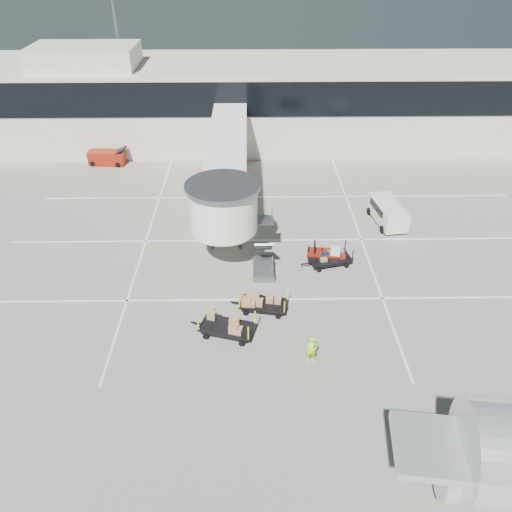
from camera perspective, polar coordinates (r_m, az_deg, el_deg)
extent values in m
plane|color=gray|center=(29.86, 3.83, -7.35)|extent=(140.00, 140.00, 0.00)
cube|color=white|center=(31.39, 3.57, -4.94)|extent=(40.00, 0.15, 0.02)
cube|color=white|center=(37.09, 2.85, 1.84)|extent=(40.00, 0.15, 0.02)
cube|color=white|center=(43.18, 2.32, 6.76)|extent=(40.00, 0.15, 0.02)
cube|color=white|center=(38.77, 11.66, 2.66)|extent=(0.15, 30.00, 0.02)
cube|color=white|center=(38.64, -12.22, 2.47)|extent=(0.15, 30.00, 0.02)
cube|color=beige|center=(54.73, 1.67, 17.20)|extent=(64.00, 12.00, 8.00)
cube|color=black|center=(48.37, 2.01, 17.42)|extent=(64.00, 0.12, 3.20)
cube|color=beige|center=(53.85, -19.06, 20.75)|extent=(10.00, 6.00, 2.00)
cylinder|color=slate|center=(59.29, -15.21, 20.93)|extent=(0.36, 0.36, 15.00)
cube|color=white|center=(40.45, -3.25, 11.49)|extent=(3.00, 18.00, 2.80)
cylinder|color=white|center=(32.31, -3.77, 5.43)|extent=(4.40, 4.40, 3.00)
cylinder|color=slate|center=(31.59, -3.87, 7.98)|extent=(4.80, 4.80, 0.25)
cylinder|color=slate|center=(35.52, -5.08, 2.89)|extent=(0.28, 0.28, 2.90)
cylinder|color=slate|center=(35.42, -1.85, 2.92)|extent=(0.28, 0.28, 2.90)
cylinder|color=slate|center=(41.67, -4.51, 7.84)|extent=(0.28, 0.28, 2.90)
cylinder|color=slate|center=(41.59, -1.74, 7.88)|extent=(0.28, 0.28, 2.90)
cylinder|color=slate|center=(48.05, -4.08, 11.49)|extent=(0.28, 0.28, 2.90)
cylinder|color=slate|center=(47.98, -1.65, 11.53)|extent=(0.28, 0.28, 2.90)
cube|color=slate|center=(33.57, 0.86, -1.44)|extent=(1.40, 2.60, 0.50)
cube|color=slate|center=(33.31, 0.85, 1.05)|extent=(1.20, 2.60, 2.06)
cube|color=slate|center=(33.86, 0.80, 4.11)|extent=(1.40, 1.20, 0.12)
cube|color=maroon|center=(34.84, 7.67, 0.15)|extent=(2.24, 1.30, 0.53)
cube|color=silver|center=(34.68, 9.03, 0.54)|extent=(0.74, 1.05, 0.31)
cube|color=black|center=(34.54, 6.72, 0.95)|extent=(0.23, 0.89, 0.79)
cylinder|color=black|center=(34.46, 6.47, -0.58)|extent=(0.59, 0.30, 0.56)
cylinder|color=black|center=(35.41, 6.52, 0.46)|extent=(0.59, 0.30, 0.56)
cylinder|color=black|center=(34.50, 8.81, -0.74)|extent=(0.59, 0.30, 0.56)
cylinder|color=black|center=(35.46, 8.80, 0.31)|extent=(0.59, 0.30, 0.56)
cube|color=black|center=(34.46, 8.42, -0.26)|extent=(3.10, 2.07, 0.11)
cube|color=black|center=(34.56, 8.40, -0.50)|extent=(2.78, 1.79, 0.24)
cube|color=black|center=(33.96, 5.66, -0.89)|extent=(0.66, 0.23, 0.08)
cylinder|color=black|center=(33.84, 7.21, -1.60)|extent=(0.34, 0.21, 0.32)
cylinder|color=black|center=(34.81, 6.47, -0.42)|extent=(0.34, 0.21, 0.32)
cylinder|color=black|center=(34.55, 10.29, -1.10)|extent=(0.34, 0.21, 0.32)
cylinder|color=black|center=(35.50, 9.48, 0.04)|extent=(0.34, 0.21, 0.32)
cylinder|color=black|center=(33.28, 6.72, -0.59)|extent=(0.07, 0.07, 0.85)
cylinder|color=black|center=(34.26, 5.97, 0.58)|extent=(0.07, 0.07, 0.85)
cylinder|color=black|center=(34.26, 10.99, 0.08)|extent=(0.07, 0.07, 0.85)
cylinder|color=black|center=(35.22, 10.14, 1.19)|extent=(0.07, 0.07, 0.85)
cube|color=olive|center=(34.73, 9.23, 0.35)|extent=(0.41, 0.37, 0.29)
cube|color=olive|center=(33.79, 7.27, -0.54)|extent=(0.56, 0.42, 0.26)
cube|color=olive|center=(34.25, 7.26, 0.00)|extent=(0.53, 0.45, 0.28)
cube|color=olive|center=(34.40, 8.33, 0.14)|extent=(0.51, 0.36, 0.35)
cube|color=maroon|center=(33.74, 7.48, -0.59)|extent=(0.41, 0.34, 0.28)
cube|color=#454549|center=(34.06, 8.00, -0.18)|extent=(0.57, 0.48, 0.37)
cube|color=maroon|center=(34.20, 8.04, -0.15)|extent=(0.46, 0.38, 0.25)
cube|color=#454549|center=(34.54, 8.35, 0.33)|extent=(0.50, 0.47, 0.38)
cube|color=#454549|center=(34.22, 7.43, -0.02)|extent=(0.52, 0.38, 0.30)
cube|color=maroon|center=(33.83, 7.23, -0.36)|extent=(0.49, 0.45, 0.38)
cube|color=#131E3B|center=(34.54, 9.82, 0.03)|extent=(0.44, 0.44, 0.25)
cube|color=black|center=(30.19, 0.85, -5.46)|extent=(3.00, 1.87, 0.11)
cube|color=black|center=(30.30, 0.85, -5.70)|extent=(2.68, 1.62, 0.23)
cube|color=black|center=(30.52, -2.36, -5.32)|extent=(0.65, 0.19, 0.07)
cylinder|color=black|center=(30.07, -1.19, -6.53)|extent=(0.33, 0.18, 0.32)
cylinder|color=black|center=(31.02, -0.77, -5.05)|extent=(0.33, 0.18, 0.32)
cylinder|color=black|center=(29.85, 2.53, -6.92)|extent=(0.33, 0.18, 0.32)
cylinder|color=black|center=(30.81, 2.83, -5.42)|extent=(0.33, 0.18, 0.32)
cylinder|color=#FFF90D|center=(29.63, -1.90, -5.32)|extent=(0.07, 0.07, 0.84)
cylinder|color=#FFF90D|center=(30.60, -1.45, -3.85)|extent=(0.07, 0.07, 0.84)
cylinder|color=#FFF90D|center=(29.32, 3.27, -5.85)|extent=(0.07, 0.07, 0.84)
cylinder|color=#FFF90D|center=(30.30, 3.55, -4.35)|extent=(0.07, 0.07, 0.84)
cube|color=#A78850|center=(29.71, 0.01, -5.50)|extent=(0.45, 0.42, 0.46)
cube|color=#A78850|center=(30.31, 2.81, -4.76)|extent=(0.57, 0.43, 0.35)
cube|color=#A78850|center=(30.17, -0.62, -4.92)|extent=(0.67, 0.60, 0.35)
cube|color=#A78850|center=(30.01, 0.59, -5.03)|extent=(0.52, 0.48, 0.47)
cube|color=#A78850|center=(29.88, -0.18, -5.34)|extent=(0.65, 0.51, 0.38)
cube|color=#A78850|center=(29.95, 0.72, -5.24)|extent=(0.48, 0.56, 0.37)
cube|color=#A78850|center=(30.31, 0.00, -4.57)|extent=(0.57, 0.58, 0.47)
cube|color=#A78850|center=(29.79, 0.01, -5.33)|extent=(0.59, 0.58, 0.50)
cube|color=#A78850|center=(30.18, 0.12, -4.85)|extent=(0.67, 0.57, 0.40)
cube|color=black|center=(28.58, -3.33, -8.09)|extent=(3.33, 2.30, 0.12)
cube|color=black|center=(28.71, -3.31, -8.36)|extent=(2.98, 1.99, 0.25)
cube|color=black|center=(29.21, -6.83, -7.63)|extent=(0.70, 0.27, 0.08)
cylinder|color=black|center=(28.66, -5.77, -9.14)|extent=(0.37, 0.23, 0.34)
cylinder|color=black|center=(29.60, -4.86, -7.42)|extent=(0.37, 0.23, 0.34)
cylinder|color=black|center=(28.12, -1.65, -9.96)|extent=(0.37, 0.23, 0.34)
cylinder|color=black|center=(29.08, -0.88, -8.17)|extent=(0.37, 0.23, 0.34)
cylinder|color=#FFF90D|center=(28.21, -6.62, -7.74)|extent=(0.07, 0.07, 0.91)
cylinder|color=#FFF90D|center=(29.17, -5.67, -6.04)|extent=(0.07, 0.07, 0.91)
cylinder|color=#FFF90D|center=(27.47, -0.88, -8.85)|extent=(0.07, 0.07, 0.91)
cylinder|color=#FFF90D|center=(28.44, -0.12, -7.05)|extent=(0.07, 0.07, 0.91)
cube|color=#A78850|center=(28.46, -5.51, -7.71)|extent=(0.69, 0.53, 0.43)
cube|color=#A78850|center=(27.90, -1.36, -8.44)|extent=(0.68, 0.64, 0.50)
cube|color=#A78850|center=(28.91, -4.85, -6.82)|extent=(0.55, 0.64, 0.48)
cube|color=#A78850|center=(28.41, -2.99, -7.49)|extent=(0.57, 0.52, 0.55)
imported|color=#A2FF1A|center=(27.02, 6.37, -10.59)|extent=(0.62, 0.44, 1.61)
cube|color=silver|center=(40.13, 14.78, 4.88)|extent=(2.36, 4.53, 1.40)
cube|color=silver|center=(41.81, 13.76, 5.83)|extent=(1.72, 0.73, 0.81)
cube|color=black|center=(40.11, 14.76, 5.45)|extent=(2.14, 2.93, 0.56)
cylinder|color=black|center=(38.97, 14.25, 2.96)|extent=(0.30, 0.64, 0.61)
cylinder|color=black|center=(39.64, 16.55, 3.12)|extent=(0.30, 0.64, 0.61)
cylinder|color=black|center=(41.27, 12.83, 5.00)|extent=(0.30, 0.64, 0.61)
cylinder|color=black|center=(41.91, 15.02, 5.13)|extent=(0.30, 0.64, 0.61)
cube|color=maroon|center=(51.34, -16.65, 10.72)|extent=(3.55, 1.81, 1.35)
cube|color=black|center=(50.49, -15.17, 11.63)|extent=(0.99, 1.35, 0.48)
cylinder|color=black|center=(51.43, -18.14, 10.00)|extent=(0.56, 0.28, 0.54)
cylinder|color=black|center=(52.49, -17.65, 10.57)|extent=(0.56, 0.28, 0.54)
cylinder|color=black|center=(50.51, -15.47, 10.03)|extent=(0.56, 0.28, 0.54)
cylinder|color=black|center=(51.59, -15.03, 10.61)|extent=(0.56, 0.28, 0.54)
cylinder|color=silver|center=(23.09, 24.23, -21.93)|extent=(3.35, 2.73, 2.35)
cube|color=silver|center=(22.38, 24.80, -20.56)|extent=(0.84, 0.36, 1.12)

